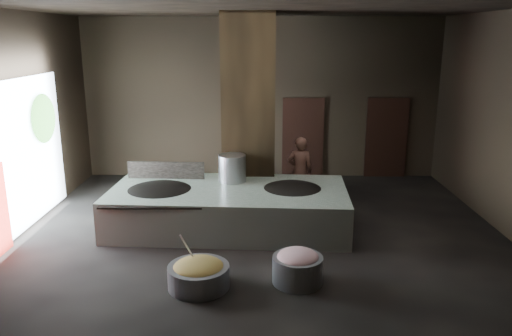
{
  "coord_description": "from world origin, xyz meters",
  "views": [
    {
      "loc": [
        -0.03,
        -9.65,
        3.97
      ],
      "look_at": [
        -0.12,
        0.62,
        1.25
      ],
      "focal_mm": 35.0,
      "sensor_mm": 36.0,
      "label": 1
    }
  ],
  "objects_px": {
    "meat_basin": "(298,270)",
    "hearth_platform": "(229,208)",
    "wok_left": "(160,194)",
    "veg_basin": "(199,276)",
    "wok_right": "(292,193)",
    "cook": "(300,171)",
    "stock_pot": "(232,169)"
  },
  "relations": [
    {
      "from": "meat_basin",
      "to": "hearth_platform",
      "type": "bearing_deg",
      "value": 117.33
    },
    {
      "from": "wok_left",
      "to": "veg_basin",
      "type": "relative_size",
      "value": 1.55
    },
    {
      "from": "wok_right",
      "to": "hearth_platform",
      "type": "bearing_deg",
      "value": -177.88
    },
    {
      "from": "veg_basin",
      "to": "wok_right",
      "type": "bearing_deg",
      "value": 58.29
    },
    {
      "from": "hearth_platform",
      "to": "cook",
      "type": "xyz_separation_m",
      "value": [
        1.62,
        1.55,
        0.4
      ]
    },
    {
      "from": "veg_basin",
      "to": "meat_basin",
      "type": "relative_size",
      "value": 1.2
    },
    {
      "from": "veg_basin",
      "to": "cook",
      "type": "bearing_deg",
      "value": 65.16
    },
    {
      "from": "veg_basin",
      "to": "meat_basin",
      "type": "xyz_separation_m",
      "value": [
        1.62,
        0.17,
        0.04
      ]
    },
    {
      "from": "hearth_platform",
      "to": "veg_basin",
      "type": "height_order",
      "value": "hearth_platform"
    },
    {
      "from": "stock_pot",
      "to": "veg_basin",
      "type": "height_order",
      "value": "stock_pot"
    },
    {
      "from": "veg_basin",
      "to": "meat_basin",
      "type": "bearing_deg",
      "value": 6.12
    },
    {
      "from": "wok_right",
      "to": "stock_pot",
      "type": "relative_size",
      "value": 2.25
    },
    {
      "from": "wok_left",
      "to": "cook",
      "type": "xyz_separation_m",
      "value": [
        3.07,
        1.6,
        0.08
      ]
    },
    {
      "from": "hearth_platform",
      "to": "wok_right",
      "type": "bearing_deg",
      "value": 5.2
    },
    {
      "from": "stock_pot",
      "to": "veg_basin",
      "type": "xyz_separation_m",
      "value": [
        -0.38,
        -3.22,
        -0.94
      ]
    },
    {
      "from": "wok_left",
      "to": "hearth_platform",
      "type": "bearing_deg",
      "value": 1.97
    },
    {
      "from": "stock_pot",
      "to": "hearth_platform",
      "type": "bearing_deg",
      "value": -95.19
    },
    {
      "from": "hearth_platform",
      "to": "cook",
      "type": "bearing_deg",
      "value": 46.8
    },
    {
      "from": "hearth_platform",
      "to": "veg_basin",
      "type": "distance_m",
      "value": 2.7
    },
    {
      "from": "stock_pot",
      "to": "cook",
      "type": "bearing_deg",
      "value": 32.51
    },
    {
      "from": "stock_pot",
      "to": "meat_basin",
      "type": "height_order",
      "value": "stock_pot"
    },
    {
      "from": "stock_pot",
      "to": "veg_basin",
      "type": "distance_m",
      "value": 3.38
    },
    {
      "from": "hearth_platform",
      "to": "wok_left",
      "type": "distance_m",
      "value": 1.49
    },
    {
      "from": "wok_left",
      "to": "stock_pot",
      "type": "xyz_separation_m",
      "value": [
        1.5,
        0.6,
        0.38
      ]
    },
    {
      "from": "wok_right",
      "to": "stock_pot",
      "type": "xyz_separation_m",
      "value": [
        -1.3,
        0.5,
        0.38
      ]
    },
    {
      "from": "hearth_platform",
      "to": "wok_left",
      "type": "relative_size",
      "value": 3.17
    },
    {
      "from": "wok_right",
      "to": "meat_basin",
      "type": "xyz_separation_m",
      "value": [
        -0.06,
        -2.55,
        -0.52
      ]
    },
    {
      "from": "stock_pot",
      "to": "wok_right",
      "type": "bearing_deg",
      "value": -21.04
    },
    {
      "from": "cook",
      "to": "veg_basin",
      "type": "height_order",
      "value": "cook"
    },
    {
      "from": "wok_left",
      "to": "wok_right",
      "type": "distance_m",
      "value": 2.8
    },
    {
      "from": "hearth_platform",
      "to": "wok_right",
      "type": "height_order",
      "value": "wok_right"
    },
    {
      "from": "wok_right",
      "to": "cook",
      "type": "relative_size",
      "value": 0.87
    }
  ]
}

